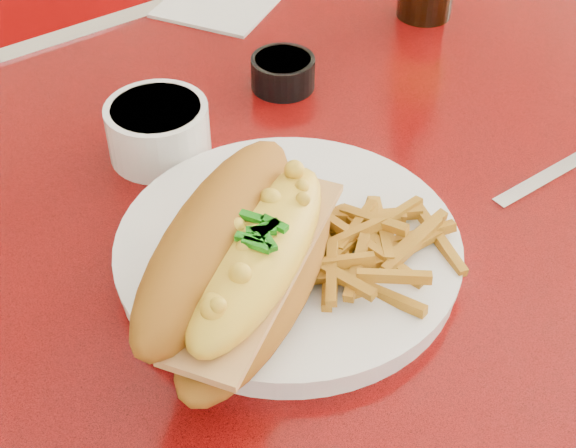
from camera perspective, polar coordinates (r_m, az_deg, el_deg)
diner_table at (r=0.84m, az=3.36°, el=-5.82°), size 1.23×0.83×0.77m
booth_bench_far at (r=1.60m, az=-15.57°, el=4.29°), size 1.20×0.51×0.90m
dinner_plate at (r=0.65m, az=0.00°, el=-1.87°), size 0.37×0.37×0.02m
mac_hoagie at (r=0.57m, az=-3.19°, el=-2.49°), size 0.25×0.22×0.10m
fries_pile at (r=0.62m, az=6.05°, el=-1.70°), size 0.14×0.13×0.03m
fork at (r=0.68m, az=4.32°, el=1.04°), size 0.04×0.17×0.00m
gravy_ramekin at (r=0.76m, az=-9.21°, el=6.67°), size 0.12×0.12×0.05m
sauce_cup_right at (r=0.85m, az=-0.36°, el=10.81°), size 0.08×0.08×0.03m
paper_napkin at (r=1.02m, az=-4.89°, el=15.39°), size 0.18×0.18×0.00m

